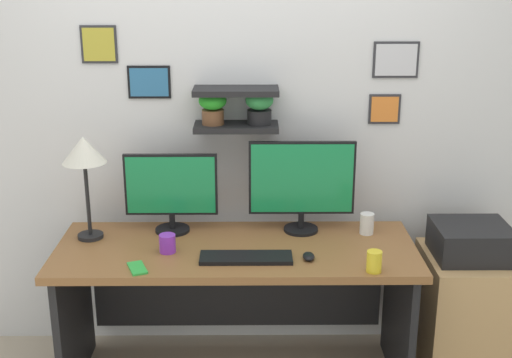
{
  "coord_description": "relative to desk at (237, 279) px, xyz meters",
  "views": [
    {
      "loc": [
        0.07,
        -3.08,
        2.1
      ],
      "look_at": [
        0.1,
        0.05,
        1.09
      ],
      "focal_mm": 47.31,
      "sensor_mm": 36.0,
      "label": 1
    }
  ],
  "objects": [
    {
      "name": "water_cup",
      "position": [
        0.68,
        0.11,
        0.26
      ],
      "size": [
        0.07,
        0.07,
        0.11
      ],
      "primitive_type": "cylinder",
      "color": "white",
      "rests_on": "desk"
    },
    {
      "name": "monitor_right",
      "position": [
        0.34,
        0.16,
        0.47
      ],
      "size": [
        0.55,
        0.18,
        0.48
      ],
      "color": "black",
      "rests_on": "desk"
    },
    {
      "name": "back_wall_assembly",
      "position": [
        0.0,
        0.38,
        0.81
      ],
      "size": [
        4.4,
        0.24,
        2.7
      ],
      "color": "silver",
      "rests_on": "ground"
    },
    {
      "name": "cell_phone",
      "position": [
        -0.45,
        -0.31,
        0.21
      ],
      "size": [
        0.12,
        0.16,
        0.01
      ],
      "primitive_type": "cube",
      "rotation": [
        0.0,
        0.0,
        0.37
      ],
      "color": "green",
      "rests_on": "desk"
    },
    {
      "name": "desk_lamp",
      "position": [
        -0.75,
        0.07,
        0.64
      ],
      "size": [
        0.22,
        0.22,
        0.53
      ],
      "color": "black",
      "rests_on": "desk"
    },
    {
      "name": "drawer_cabinet",
      "position": [
        1.21,
        0.05,
        -0.22
      ],
      "size": [
        0.44,
        0.5,
        0.65
      ],
      "primitive_type": "cube",
      "color": "tan",
      "rests_on": "ground"
    },
    {
      "name": "keyboard",
      "position": [
        0.05,
        -0.21,
        0.21
      ],
      "size": [
        0.44,
        0.14,
        0.02
      ],
      "primitive_type": "cube",
      "color": "black",
      "rests_on": "desk"
    },
    {
      "name": "desk",
      "position": [
        0.0,
        0.0,
        0.0
      ],
      "size": [
        1.79,
        0.68,
        0.75
      ],
      "color": "brown",
      "rests_on": "ground"
    },
    {
      "name": "printer",
      "position": [
        1.21,
        0.05,
        0.19
      ],
      "size": [
        0.38,
        0.34,
        0.17
      ],
      "primitive_type": "cube",
      "color": "black",
      "rests_on": "drawer_cabinet"
    },
    {
      "name": "pen_cup",
      "position": [
        0.64,
        -0.34,
        0.25
      ],
      "size": [
        0.07,
        0.07,
        0.1
      ],
      "primitive_type": "cylinder",
      "color": "yellow",
      "rests_on": "desk"
    },
    {
      "name": "monitor_left",
      "position": [
        -0.34,
        0.16,
        0.43
      ],
      "size": [
        0.48,
        0.18,
        0.42
      ],
      "color": "black",
      "rests_on": "desk"
    },
    {
      "name": "coffee_mug",
      "position": [
        -0.33,
        -0.12,
        0.25
      ],
      "size": [
        0.08,
        0.08,
        0.09
      ],
      "primitive_type": "cylinder",
      "color": "purple",
      "rests_on": "desk"
    },
    {
      "name": "computer_mouse",
      "position": [
        0.35,
        -0.21,
        0.22
      ],
      "size": [
        0.06,
        0.09,
        0.03
      ],
      "primitive_type": "ellipsoid",
      "color": "black",
      "rests_on": "desk"
    }
  ]
}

